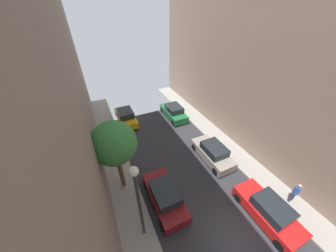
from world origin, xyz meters
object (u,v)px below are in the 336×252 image
object	(u,v)px
parked_car_left_5	(126,117)
parked_car_right_3	(213,153)
pedestrian	(295,192)
lamp_post	(138,196)
street_tree_0	(114,144)
parked_car_right_2	(268,211)
parked_car_left_4	(165,196)
parked_car_right_4	(174,112)

from	to	relation	value
parked_car_left_5	parked_car_right_3	world-z (taller)	same
parked_car_left_5	pedestrian	distance (m)	16.44
lamp_post	street_tree_0	bearing A→B (deg)	95.18
parked_car_right_2	lamp_post	xyz separation A→B (m)	(-7.30, 2.35, 3.14)
parked_car_left_4	parked_car_left_5	size ratio (longest dim) A/B	1.00
street_tree_0	lamp_post	xyz separation A→B (m)	(0.34, -3.75, -0.36)
street_tree_0	parked_car_left_5	bearing A→B (deg)	75.08
parked_car_left_4	street_tree_0	size ratio (longest dim) A/B	0.76
parked_car_right_3	parked_car_right_4	distance (m)	7.52
parked_car_right_2	street_tree_0	bearing A→B (deg)	141.41
parked_car_left_5	lamp_post	bearing A→B (deg)	-98.88
parked_car_left_5	street_tree_0	xyz separation A→B (m)	(-2.24, -8.41, 3.50)
parked_car_left_4	parked_car_right_4	xyz separation A→B (m)	(5.40, 9.49, 0.00)
lamp_post	parked_car_right_3	bearing A→B (deg)	23.94
parked_car_left_4	parked_car_right_3	world-z (taller)	same
parked_car_left_4	pedestrian	distance (m)	8.59
parked_car_right_2	pedestrian	distance (m)	2.43
parked_car_right_2	lamp_post	distance (m)	8.29
pedestrian	parked_car_right_3	bearing A→B (deg)	113.43
street_tree_0	parked_car_left_4	bearing A→B (deg)	-47.86
parked_car_right_2	pedestrian	xyz separation A→B (m)	(2.40, 0.04, 0.35)
pedestrian	street_tree_0	xyz separation A→B (m)	(-10.04, 6.05, 3.14)
parked_car_left_4	parked_car_left_5	distance (m)	10.88
parked_car_left_4	parked_car_right_3	xyz separation A→B (m)	(5.40, 1.97, 0.00)
parked_car_right_2	parked_car_left_5	bearing A→B (deg)	110.42
parked_car_left_4	parked_car_left_5	world-z (taller)	same
parked_car_left_4	street_tree_0	world-z (taller)	street_tree_0
parked_car_left_4	lamp_post	xyz separation A→B (m)	(-1.90, -1.27, 3.14)
parked_car_left_4	lamp_post	size ratio (longest dim) A/B	0.74
parked_car_right_3	parked_car_right_4	world-z (taller)	same
parked_car_left_5	parked_car_right_4	bearing A→B (deg)	-14.47
parked_car_left_4	parked_car_right_2	bearing A→B (deg)	-33.85
parked_car_right_3	parked_car_right_4	xyz separation A→B (m)	(0.00, 7.52, 0.00)
parked_car_right_3	pedestrian	world-z (taller)	pedestrian
parked_car_left_4	parked_car_left_5	xyz separation A→B (m)	(0.00, 10.88, 0.00)
parked_car_left_4	pedestrian	world-z (taller)	pedestrian
parked_car_right_2	pedestrian	size ratio (longest dim) A/B	2.44
parked_car_right_4	parked_car_right_3	bearing A→B (deg)	-90.00
parked_car_left_5	parked_car_right_3	size ratio (longest dim) A/B	1.00
parked_car_right_4	street_tree_0	size ratio (longest dim) A/B	0.76
parked_car_left_5	lamp_post	world-z (taller)	lamp_post
parked_car_left_4	parked_car_right_4	world-z (taller)	same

